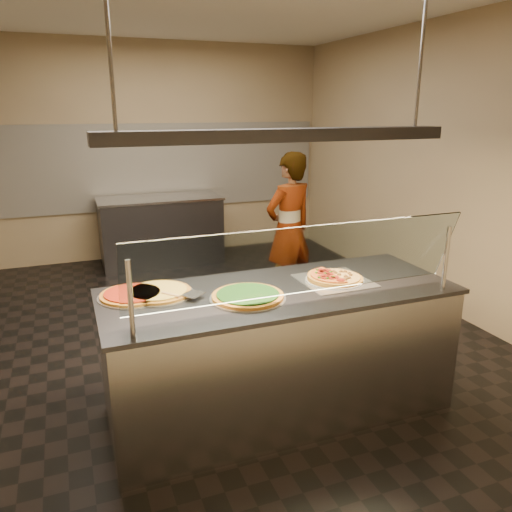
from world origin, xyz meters
name	(u,v)px	position (x,y,z in m)	size (l,w,h in m)	color
ground	(217,335)	(0.00, 0.00, -0.01)	(5.00, 6.00, 0.02)	black
wall_back	(154,152)	(0.00, 3.01, 1.50)	(5.00, 0.02, 3.00)	tan
wall_front	(460,295)	(0.00, -3.01, 1.50)	(5.00, 0.02, 3.00)	tan
wall_right	(442,168)	(2.51, 0.00, 1.50)	(0.02, 6.00, 3.00)	tan
tile_band	(155,167)	(0.00, 2.98, 1.30)	(4.90, 0.02, 1.20)	silver
serving_counter	(279,351)	(0.06, -1.34, 0.47)	(2.41, 0.94, 0.93)	#B7B7BC
sneeze_guard	(303,262)	(0.06, -1.69, 1.23)	(2.17, 0.18, 0.54)	#B7B7BC
perforated_tray	(334,280)	(0.49, -1.33, 0.94)	(0.48, 0.48, 0.01)	silver
half_pizza_pepperoni	(323,278)	(0.40, -1.33, 0.96)	(0.21, 0.39, 0.05)	#935B1D
half_pizza_sausage	(346,276)	(0.59, -1.33, 0.96)	(0.20, 0.39, 0.04)	#935B1D
pizza_spinach	(248,296)	(-0.20, -1.42, 0.95)	(0.50, 0.50, 0.03)	silver
pizza_cheese	(158,292)	(-0.73, -1.13, 0.94)	(0.47, 0.47, 0.03)	silver
pizza_tomato	(132,294)	(-0.89, -1.12, 0.94)	(0.44, 0.44, 0.03)	silver
pizza_spatula	(180,294)	(-0.61, -1.27, 0.96)	(0.28, 0.17, 0.02)	#B7B7BC
prep_table	(161,230)	(-0.04, 2.55, 0.47)	(1.67, 0.74, 0.93)	#3B3B40
worker	(289,229)	(1.00, 0.55, 0.84)	(0.61, 0.40, 1.67)	black
heat_lamp_housing	(282,135)	(0.06, -1.34, 1.95)	(2.30, 0.18, 0.08)	#3B3B40
lamp_rod_left	(108,32)	(-0.94, -1.34, 2.50)	(0.02, 0.02, 1.01)	#B7B7BC
lamp_rod_right	(422,47)	(1.06, -1.34, 2.50)	(0.02, 0.02, 1.01)	#B7B7BC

